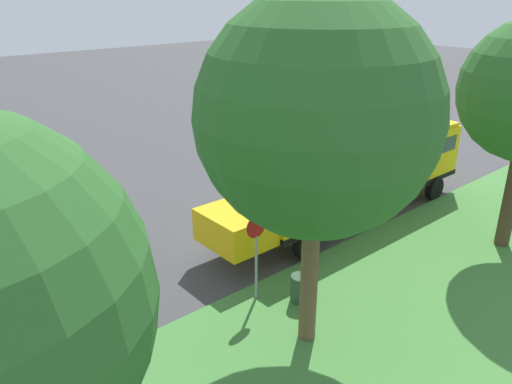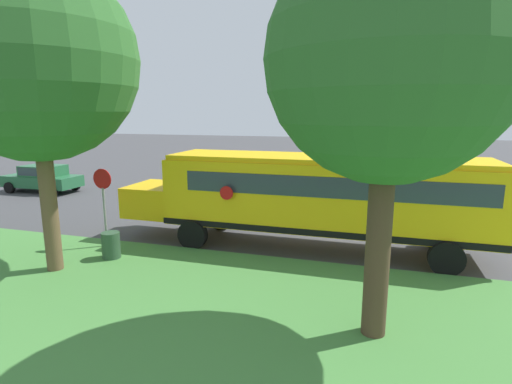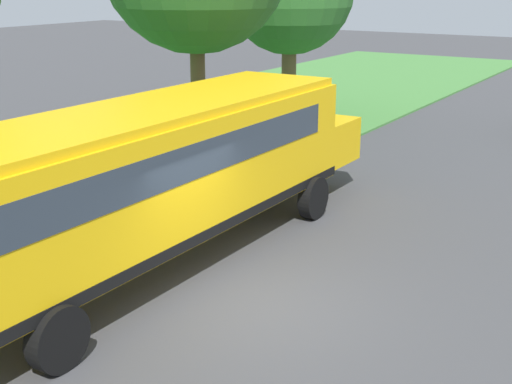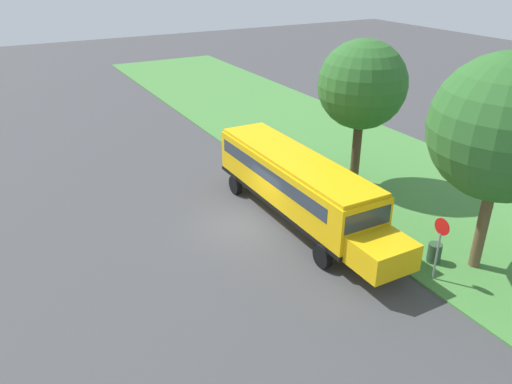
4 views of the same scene
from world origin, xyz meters
The scene contains 4 objects.
ground_plane centered at (0.00, 0.00, 0.00)m, with size 120.00×120.00×0.00m, color #424244.
school_bus centered at (-2.59, 0.70, 1.92)m, with size 2.84×12.42×3.16m.
stop_sign centered at (-4.60, 7.47, 1.74)m, with size 0.08×0.68×2.74m.
trash_bin centered at (-5.54, 6.60, 0.45)m, with size 0.56×0.56×0.90m, color #2D4C33.
Camera 3 is at (5.83, -9.49, 5.43)m, focal length 50.00 mm.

